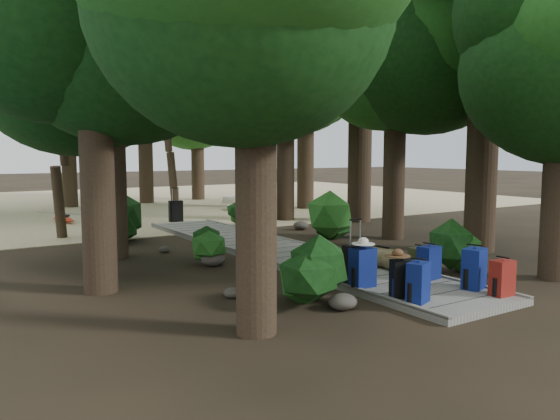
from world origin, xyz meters
TOP-DOWN VIEW (x-y plane):
  - ground at (0.00, 0.00)m, footprint 120.00×120.00m
  - sand_beach at (0.00, 16.00)m, footprint 40.00×22.00m
  - boardwalk at (0.00, 1.00)m, footprint 2.00×12.00m
  - backpack_left_a at (-0.72, -4.17)m, footprint 0.44×0.37m
  - backpack_left_b at (-0.70, -3.83)m, footprint 0.43×0.38m
  - backpack_left_c at (-0.78, -2.96)m, footprint 0.41×0.30m
  - backpack_left_d at (-0.63, -2.20)m, footprint 0.39×0.31m
  - backpack_right_a at (0.72, -4.62)m, footprint 0.37×0.27m
  - backpack_right_b at (0.71, -4.08)m, footprint 0.50×0.42m
  - backpack_right_c at (0.63, -3.17)m, footprint 0.42×0.32m
  - backpack_right_d at (0.72, -2.87)m, footprint 0.39×0.30m
  - duffel_right_khaki at (0.63, -1.95)m, footprint 0.47×0.63m
  - duffel_right_black at (0.71, -1.48)m, footprint 0.51×0.70m
  - suitcase_on_boardwalk at (-0.73, -2.71)m, footprint 0.48×0.32m
  - lone_suitcase_on_sand at (0.22, 7.94)m, footprint 0.50×0.33m
  - hat_brown at (-0.77, -3.78)m, footprint 0.40×0.40m
  - hat_white at (-0.80, -2.99)m, footprint 0.40×0.40m
  - kayak at (-3.15, 9.81)m, footprint 1.32×3.39m
  - sun_lounger at (3.82, 10.21)m, footprint 0.97×1.81m
  - tree_right_b at (4.35, -1.41)m, footprint 5.93×5.93m
  - tree_right_c at (3.97, 1.17)m, footprint 4.99×4.99m
  - tree_right_d at (5.74, 4.66)m, footprint 6.40×6.40m
  - tree_right_e at (3.73, 6.31)m, footprint 4.94×4.94m
  - tree_right_f at (6.73, 9.31)m, footprint 5.81×5.81m
  - tree_left_a at (-3.36, -3.78)m, footprint 4.65×4.65m
  - tree_left_b at (-4.53, -0.42)m, footprint 4.54×4.54m
  - tree_left_c at (-3.41, 2.52)m, footprint 4.45×4.45m
  - tree_back_a at (-1.73, 15.41)m, footprint 5.23×5.23m
  - tree_back_b at (1.79, 15.52)m, footprint 5.42×5.42m
  - tree_back_c at (4.67, 15.95)m, footprint 5.24×5.24m
  - palm_right_a at (3.27, 6.56)m, footprint 4.70×4.70m
  - palm_right_b at (5.10, 11.64)m, footprint 4.62×4.62m
  - palm_right_c at (1.97, 11.90)m, footprint 4.60×4.60m
  - palm_left_a at (-4.08, 6.23)m, footprint 3.86×3.86m
  - rock_left_a at (-1.69, -3.55)m, footprint 0.46×0.42m
  - rock_left_b at (-2.79, -2.01)m, footprint 0.31×0.28m
  - rock_left_c at (-1.93, 0.51)m, footprint 0.54×0.49m
  - rock_left_d at (-2.24, 2.56)m, footprint 0.28×0.25m
  - rock_right_a at (1.87, -3.89)m, footprint 0.35×0.31m
  - rock_right_b at (2.54, -1.45)m, footprint 0.52×0.47m
  - rock_right_c at (1.82, 1.72)m, footprint 0.30×0.27m
  - rock_right_d at (2.79, 3.99)m, footprint 0.50×0.45m
  - shrub_left_a at (-2.01, -3.01)m, footprint 1.11×1.11m
  - shrub_left_b at (-1.91, 0.71)m, footprint 0.88×0.88m
  - shrub_left_c at (-2.69, 4.92)m, footprint 1.36×1.36m
  - shrub_right_a at (1.96, -2.77)m, footprint 1.00×1.00m
  - shrub_right_b at (2.34, 1.94)m, footprint 1.42×1.42m
  - shrub_right_c at (1.66, 5.94)m, footprint 0.82×0.82m

SIDE VIEW (x-z plane):
  - ground at x=0.00m, z-range 0.00..0.00m
  - sand_beach at x=0.00m, z-range 0.00..0.02m
  - boardwalk at x=0.00m, z-range 0.00..0.12m
  - rock_left_d at x=-2.24m, z-range 0.00..0.15m
  - rock_right_c at x=1.82m, z-range 0.00..0.17m
  - rock_left_b at x=-2.79m, z-range 0.00..0.17m
  - rock_right_a at x=1.87m, z-range 0.00..0.19m
  - rock_left_a at x=-1.69m, z-range 0.00..0.25m
  - rock_right_d at x=2.79m, z-range 0.00..0.27m
  - rock_right_b at x=2.54m, z-range 0.00..0.28m
  - rock_left_c at x=-1.93m, z-range 0.00..0.30m
  - kayak at x=-3.15m, z-range 0.02..0.35m
  - sun_lounger at x=3.82m, z-range 0.02..0.58m
  - duffel_right_khaki at x=0.63m, z-range 0.12..0.51m
  - duffel_right_black at x=0.71m, z-range 0.12..0.52m
  - shrub_right_c at x=1.66m, z-range 0.00..0.74m
  - lone_suitcase_on_sand at x=0.22m, z-range 0.02..0.75m
  - backpack_left_d at x=-0.63m, z-range 0.12..0.65m
  - shrub_left_b at x=-1.91m, z-range 0.00..0.80m
  - backpack_right_d at x=0.72m, z-range 0.12..0.70m
  - backpack_right_a at x=0.72m, z-range 0.12..0.76m
  - shrub_right_a at x=1.96m, z-range 0.00..0.90m
  - backpack_left_b at x=-0.70m, z-range 0.12..0.78m
  - backpack_right_c at x=0.63m, z-range 0.12..0.79m
  - suitcase_on_boardwalk at x=-0.73m, z-range 0.12..0.81m
  - backpack_left_a at x=-0.72m, z-range 0.12..0.81m
  - backpack_left_c at x=-0.78m, z-range 0.12..0.87m
  - shrub_left_a at x=-2.01m, z-range 0.00..1.00m
  - backpack_right_b at x=0.71m, z-range 0.12..0.88m
  - shrub_left_c at x=-2.69m, z-range 0.00..1.23m
  - shrub_right_b at x=2.34m, z-range 0.00..1.28m
  - hat_brown at x=-0.77m, z-range 0.78..0.90m
  - hat_white at x=-0.80m, z-range 0.87..1.00m
  - palm_left_a at x=-4.08m, z-range 0.00..6.15m
  - palm_right_c at x=1.97m, z-range 0.00..7.33m
  - tree_left_c at x=-3.41m, z-range 0.00..7.74m
  - tree_left_a at x=-3.36m, z-range 0.00..7.75m
  - palm_right_a at x=3.27m, z-range 0.00..8.01m
  - tree_left_b at x=-4.53m, z-range 0.00..8.17m
  - tree_right_c at x=3.97m, z-range 0.00..8.63m
  - tree_right_e at x=3.73m, z-range 0.00..8.89m
  - palm_right_b at x=5.10m, z-range 0.00..8.93m
  - tree_back_a at x=-1.73m, z-range 0.00..9.06m
  - tree_back_c at x=4.67m, z-range 0.00..9.44m
  - tree_back_b at x=1.79m, z-range 0.00..9.68m
  - tree_right_f at x=6.73m, z-range 0.00..10.37m
  - tree_right_b at x=4.35m, z-range 0.00..10.60m
  - tree_right_d at x=5.74m, z-range 0.00..11.74m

